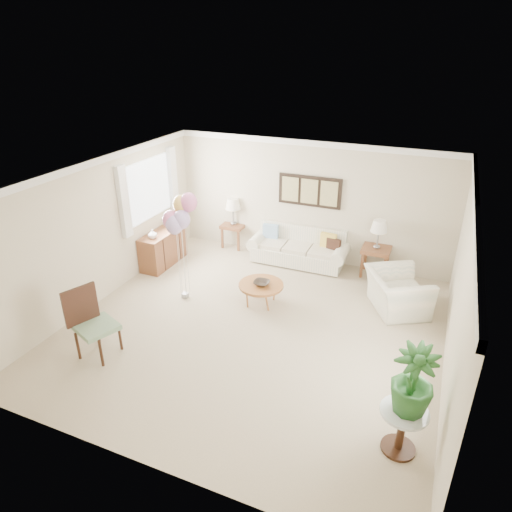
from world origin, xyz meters
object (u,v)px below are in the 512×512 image
(coffee_table, at_px, (261,286))
(sofa, at_px, (299,249))
(accent_chair, at_px, (91,321))
(armchair, at_px, (397,292))
(balloon_cluster, at_px, (179,215))

(coffee_table, bearing_deg, sofa, 87.12)
(sofa, xyz_separation_m, coffee_table, (-0.10, -1.94, 0.07))
(coffee_table, height_order, accent_chair, accent_chair)
(sofa, relative_size, coffee_table, 2.62)
(sofa, height_order, armchair, sofa)
(armchair, xyz_separation_m, accent_chair, (-4.10, -3.12, 0.23))
(accent_chair, bearing_deg, sofa, 66.04)
(sofa, bearing_deg, balloon_cluster, -123.34)
(armchair, distance_m, accent_chair, 5.16)
(coffee_table, height_order, armchair, armchair)
(balloon_cluster, bearing_deg, armchair, 16.82)
(coffee_table, xyz_separation_m, balloon_cluster, (-1.40, -0.34, 1.28))
(balloon_cluster, bearing_deg, accent_chair, -101.36)
(coffee_table, distance_m, accent_chair, 2.96)
(armchair, relative_size, accent_chair, 0.96)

